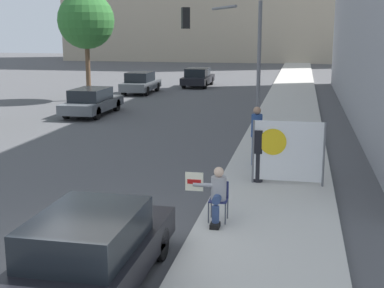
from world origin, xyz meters
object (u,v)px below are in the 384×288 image
object	(u,v)px
car_on_road_distant	(198,77)
street_tree_midblock	(86,21)
pedestrian_behind	(256,135)
protest_banner	(288,151)
traffic_light_pole	(231,42)
car_on_road_nearest	(92,101)
jogger_on_sidewalk	(258,151)
seated_protester	(217,193)
parked_car_curbside	(91,251)
car_on_road_midblock	(141,83)

from	to	relation	value
car_on_road_distant	street_tree_midblock	distance (m)	11.12
pedestrian_behind	protest_banner	bearing A→B (deg)	-136.60
street_tree_midblock	pedestrian_behind	bearing A→B (deg)	-51.51
traffic_light_pole	car_on_road_nearest	bearing A→B (deg)	159.21
car_on_road_nearest	jogger_on_sidewalk	bearing A→B (deg)	-49.52
seated_protester	jogger_on_sidewalk	distance (m)	3.42
seated_protester	parked_car_curbside	world-z (taller)	parked_car_curbside
pedestrian_behind	protest_banner	xyz separation A→B (m)	(1.00, -1.95, -0.02)
traffic_light_pole	car_on_road_midblock	bearing A→B (deg)	122.31
car_on_road_nearest	car_on_road_midblock	bearing A→B (deg)	91.76
street_tree_midblock	traffic_light_pole	bearing A→B (deg)	-39.80
street_tree_midblock	seated_protester	bearing A→B (deg)	-60.65
protest_banner	street_tree_midblock	world-z (taller)	street_tree_midblock
jogger_on_sidewalk	pedestrian_behind	size ratio (longest dim) A/B	0.92
seated_protester	jogger_on_sidewalk	xyz separation A→B (m)	(0.62, 3.36, 0.20)
car_on_road_midblock	car_on_road_distant	world-z (taller)	car_on_road_midblock
car_on_road_distant	pedestrian_behind	bearing A→B (deg)	-74.74
car_on_road_midblock	car_on_road_distant	size ratio (longest dim) A/B	0.93
seated_protester	pedestrian_behind	size ratio (longest dim) A/B	0.67
parked_car_curbside	street_tree_midblock	xyz separation A→B (m)	(-9.38, 22.80, 4.04)
traffic_light_pole	car_on_road_midblock	world-z (taller)	traffic_light_pole
traffic_light_pole	car_on_road_distant	xyz separation A→B (m)	(-4.73, 17.19, -3.04)
protest_banner	car_on_road_nearest	xyz separation A→B (m)	(-10.05, 10.96, -0.36)
car_on_road_nearest	street_tree_midblock	bearing A→B (deg)	113.79
traffic_light_pole	car_on_road_nearest	world-z (taller)	traffic_light_pole
jogger_on_sidewalk	parked_car_curbside	xyz separation A→B (m)	(-2.21, -6.66, -0.29)
pedestrian_behind	car_on_road_midblock	world-z (taller)	pedestrian_behind
jogger_on_sidewalk	pedestrian_behind	world-z (taller)	pedestrian_behind
protest_banner	car_on_road_nearest	world-z (taller)	protest_banner
car_on_road_distant	seated_protester	bearing A→B (deg)	-78.20
protest_banner	car_on_road_distant	xyz separation A→B (m)	(-7.38, 25.34, -0.35)
pedestrian_behind	street_tree_midblock	bearing A→B (deg)	54.69
parked_car_curbside	car_on_road_nearest	xyz separation A→B (m)	(-7.05, 17.50, -0.01)
jogger_on_sidewalk	seated_protester	bearing A→B (deg)	83.69
seated_protester	traffic_light_pole	distance (m)	11.84
car_on_road_nearest	street_tree_midblock	distance (m)	7.06
seated_protester	street_tree_midblock	xyz separation A→B (m)	(-10.97, 19.50, 3.95)
seated_protester	car_on_road_midblock	size ratio (longest dim) A/B	0.29
pedestrian_behind	car_on_road_distant	size ratio (longest dim) A/B	0.40
pedestrian_behind	traffic_light_pole	xyz separation A→B (m)	(-1.65, 6.21, 2.68)
car_on_road_nearest	seated_protester	bearing A→B (deg)	-58.71
car_on_road_midblock	protest_banner	bearing A→B (deg)	-63.02
jogger_on_sidewalk	car_on_road_midblock	bearing A→B (deg)	-60.51
parked_car_curbside	car_on_road_distant	world-z (taller)	car_on_road_distant
parked_car_curbside	street_tree_midblock	distance (m)	24.98
pedestrian_behind	parked_car_curbside	bearing A→B (deg)	-177.04
pedestrian_behind	traffic_light_pole	world-z (taller)	traffic_light_pole
jogger_on_sidewalk	protest_banner	world-z (taller)	protest_banner
seated_protester	traffic_light_pole	bearing A→B (deg)	118.11
protest_banner	seated_protester	bearing A→B (deg)	-113.55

